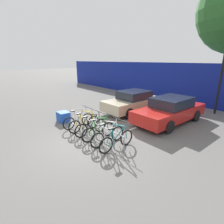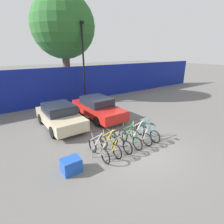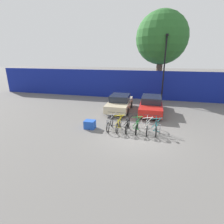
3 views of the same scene
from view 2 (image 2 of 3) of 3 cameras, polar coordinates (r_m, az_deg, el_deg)
ground_plane at (r=8.46m, az=8.37°, el=-12.04°), size 120.00×120.00×0.00m
hoarding_wall at (r=15.74m, az=-16.11°, el=8.20°), size 36.00×0.16×3.11m
bike_rack at (r=8.47m, az=3.74°, el=-8.08°), size 3.51×0.04×0.57m
bicycle_silver at (r=7.67m, az=-4.40°, el=-12.16°), size 0.68×1.71×1.05m
bicycle_yellow at (r=7.94m, az=-0.68°, el=-10.90°), size 0.68×1.71×1.05m
bicycle_black at (r=8.25m, az=2.70°, el=-9.70°), size 0.68×1.71×1.05m
bicycle_green at (r=8.59m, az=5.89°, el=-8.53°), size 0.68×1.71×1.05m
bicycle_white at (r=8.99m, az=9.01°, el=-7.36°), size 0.68×1.71×1.05m
bicycle_teal at (r=9.35m, az=11.43°, el=-6.42°), size 0.68×1.71×1.05m
car_beige at (r=10.95m, az=-16.69°, el=-1.21°), size 1.91×4.11×1.40m
car_red at (r=12.08m, az=-4.72°, el=1.47°), size 1.91×4.57×1.40m
lamp_post at (r=15.25m, az=-9.32°, el=16.28°), size 0.24×0.44×6.57m
cargo_crate at (r=7.09m, az=-13.18°, el=-16.58°), size 0.70×0.56×0.55m
tree_behind_hoarding at (r=17.75m, az=-15.62°, el=25.25°), size 5.60×5.60×9.26m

